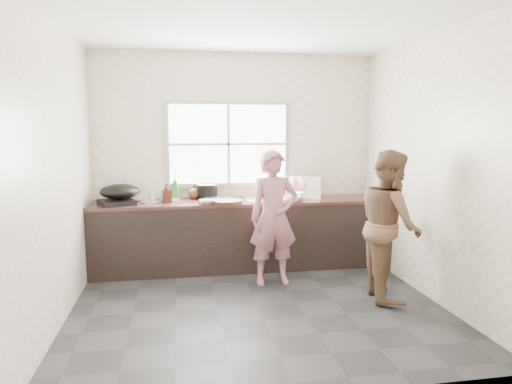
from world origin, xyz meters
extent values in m
cube|color=#262628|center=(0.00, 0.00, -0.01)|extent=(3.60, 3.20, 0.01)
cube|color=silver|center=(0.00, 0.00, 2.71)|extent=(3.60, 3.20, 0.01)
cube|color=beige|center=(0.00, 1.60, 1.35)|extent=(3.60, 0.01, 2.70)
cube|color=beige|center=(-1.80, 0.00, 1.35)|extent=(0.01, 3.20, 2.70)
cube|color=beige|center=(1.80, 0.00, 1.35)|extent=(0.01, 3.20, 2.70)
cube|color=beige|center=(0.00, -1.60, 1.35)|extent=(3.60, 0.01, 2.70)
cube|color=black|center=(0.00, 1.29, 0.41)|extent=(3.60, 0.62, 0.82)
cube|color=#3B1D18|center=(0.00, 1.29, 0.84)|extent=(3.60, 0.64, 0.04)
cube|color=silver|center=(0.35, 1.29, 0.86)|extent=(0.55, 0.45, 0.02)
cylinder|color=silver|center=(0.35, 1.49, 1.01)|extent=(0.02, 0.02, 0.30)
cube|color=#9EA0A5|center=(-0.10, 1.59, 1.55)|extent=(1.60, 0.05, 1.10)
cube|color=white|center=(-0.10, 1.57, 1.55)|extent=(1.50, 0.01, 1.00)
imported|color=#A96571|center=(0.30, 0.63, 0.71)|extent=(0.54, 0.37, 1.41)
imported|color=brown|center=(1.39, 0.01, 0.77)|extent=(0.70, 0.84, 1.54)
cylinder|color=#311D13|center=(-0.19, 1.10, 0.88)|extent=(0.48, 0.48, 0.04)
cube|color=silver|center=(-0.35, 1.31, 0.90)|extent=(0.20, 0.15, 0.01)
imported|color=silver|center=(-0.41, 1.08, 0.88)|extent=(0.24, 0.24, 0.05)
imported|color=white|center=(0.62, 1.08, 0.89)|extent=(0.25, 0.25, 0.06)
imported|color=white|center=(0.31, 1.08, 0.89)|extent=(0.21, 0.21, 0.06)
cylinder|color=black|center=(-0.38, 1.49, 0.95)|extent=(0.27, 0.27, 0.19)
cylinder|color=silver|center=(-0.85, 1.49, 0.87)|extent=(0.25, 0.25, 0.02)
imported|color=#2F7827|center=(-0.79, 1.52, 1.01)|extent=(0.13, 0.13, 0.30)
imported|color=#3D160F|center=(-0.89, 1.30, 0.96)|extent=(0.11, 0.12, 0.21)
imported|color=#4E2C13|center=(-0.55, 1.52, 0.95)|extent=(0.18, 0.18, 0.18)
cylinder|color=silver|center=(-1.08, 1.52, 0.91)|extent=(0.08, 0.08, 0.10)
cube|color=black|center=(-1.47, 1.23, 0.89)|extent=(0.49, 0.49, 0.06)
ellipsoid|color=black|center=(-1.43, 1.27, 1.01)|extent=(0.57, 0.57, 0.18)
cube|color=white|center=(0.85, 1.29, 1.01)|extent=(0.47, 0.40, 0.30)
cylinder|color=silver|center=(-1.09, 1.30, 0.87)|extent=(0.28, 0.28, 0.01)
cylinder|color=silver|center=(-1.14, 1.52, 0.87)|extent=(0.34, 0.34, 0.01)
camera|label=1|loc=(-0.75, -4.28, 1.74)|focal=32.00mm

